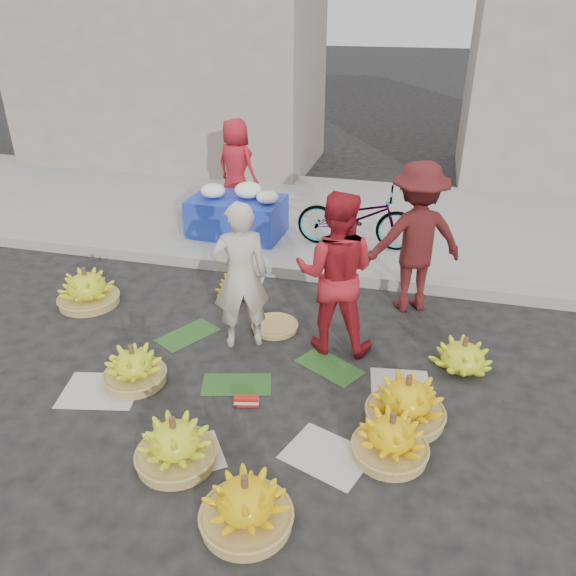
% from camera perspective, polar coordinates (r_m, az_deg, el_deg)
% --- Properties ---
extents(ground, '(80.00, 80.00, 0.00)m').
position_cam_1_polar(ground, '(5.53, -3.56, -8.71)').
color(ground, black).
rests_on(ground, ground).
extents(curb, '(40.00, 0.25, 0.15)m').
position_cam_1_polar(curb, '(7.32, 1.57, 1.69)').
color(curb, gray).
rests_on(curb, ground).
extents(sidewalk, '(40.00, 4.00, 0.12)m').
position_cam_1_polar(sidewalk, '(9.22, 4.50, 7.13)').
color(sidewalk, gray).
rests_on(sidewalk, ground).
extents(building_left, '(6.00, 3.00, 4.00)m').
position_cam_1_polar(building_left, '(12.72, -11.92, 21.31)').
color(building_left, gray).
rests_on(building_left, sidewalk).
extents(newspaper_scatter, '(3.20, 1.80, 0.00)m').
position_cam_1_polar(newspaper_scatter, '(4.95, -6.42, -13.97)').
color(newspaper_scatter, beige).
rests_on(newspaper_scatter, ground).
extents(banana_leaves, '(2.00, 1.00, 0.00)m').
position_cam_1_polar(banana_leaves, '(5.71, -3.92, -7.37)').
color(banana_leaves, '#1D4A18').
rests_on(banana_leaves, ground).
extents(banana_bunch_0, '(0.58, 0.58, 0.41)m').
position_cam_1_polar(banana_bunch_0, '(5.52, -15.40, -7.72)').
color(banana_bunch_0, '#9D7E42').
rests_on(banana_bunch_0, ground).
extents(banana_bunch_1, '(0.67, 0.67, 0.44)m').
position_cam_1_polar(banana_bunch_1, '(4.60, -11.41, -15.21)').
color(banana_bunch_1, '#9D7E42').
rests_on(banana_bunch_1, ground).
extents(banana_bunch_2, '(0.64, 0.64, 0.44)m').
position_cam_1_polar(banana_bunch_2, '(4.11, -4.32, -21.01)').
color(banana_bunch_2, '#9D7E42').
rests_on(banana_bunch_2, ground).
extents(banana_bunch_3, '(0.60, 0.60, 0.42)m').
position_cam_1_polar(banana_bunch_3, '(4.65, 10.41, -14.73)').
color(banana_bunch_3, '#9D7E42').
rests_on(banana_bunch_3, ground).
extents(banana_bunch_4, '(0.71, 0.71, 0.46)m').
position_cam_1_polar(banana_bunch_4, '(4.99, 11.96, -11.14)').
color(banana_bunch_4, '#9D7E42').
rests_on(banana_bunch_4, ground).
extents(banana_bunch_5, '(0.74, 0.74, 0.37)m').
position_cam_1_polar(banana_bunch_5, '(5.75, 17.36, -6.57)').
color(banana_bunch_5, '#A1C01B').
rests_on(banana_bunch_5, ground).
extents(banana_bunch_6, '(0.77, 0.77, 0.47)m').
position_cam_1_polar(banana_bunch_6, '(7.03, -19.75, -0.02)').
color(banana_bunch_6, '#9D7E42').
rests_on(banana_bunch_6, ground).
extents(banana_bunch_7, '(0.53, 0.53, 0.31)m').
position_cam_1_polar(banana_bunch_7, '(6.85, -5.24, 0.17)').
color(banana_bunch_7, yellow).
rests_on(banana_bunch_7, ground).
extents(basket_spare, '(0.63, 0.63, 0.06)m').
position_cam_1_polar(basket_spare, '(6.20, -1.35, -3.95)').
color(basket_spare, '#9D7E42').
rests_on(basket_spare, ground).
extents(incense_stack, '(0.23, 0.12, 0.09)m').
position_cam_1_polar(incense_stack, '(5.13, -4.24, -11.40)').
color(incense_stack, red).
rests_on(incense_stack, ground).
extents(vendor_cream, '(0.68, 0.58, 1.57)m').
position_cam_1_polar(vendor_cream, '(5.61, -4.84, 1.17)').
color(vendor_cream, beige).
rests_on(vendor_cream, ground).
extents(vendor_red, '(0.84, 0.66, 1.69)m').
position_cam_1_polar(vendor_red, '(5.54, 4.85, 1.48)').
color(vendor_red, red).
rests_on(vendor_red, ground).
extents(man_striped, '(1.29, 1.05, 1.74)m').
position_cam_1_polar(man_striped, '(6.43, 12.82, 4.93)').
color(man_striped, maroon).
rests_on(man_striped, ground).
extents(flower_table, '(1.37, 0.90, 0.77)m').
position_cam_1_polar(flower_table, '(8.30, -5.14, 7.51)').
color(flower_table, '#192DA4').
rests_on(flower_table, sidewalk).
extents(grey_bucket, '(0.30, 0.30, 0.34)m').
position_cam_1_polar(grey_bucket, '(8.55, -10.11, 6.74)').
color(grey_bucket, slate).
rests_on(grey_bucket, sidewalk).
extents(flower_vendor, '(0.85, 0.71, 1.49)m').
position_cam_1_polar(flower_vendor, '(9.14, -5.28, 12.22)').
color(flower_vendor, red).
rests_on(flower_vendor, sidewalk).
extents(bicycle, '(0.63, 1.68, 0.87)m').
position_cam_1_polar(bicycle, '(7.87, 7.03, 7.20)').
color(bicycle, gray).
rests_on(bicycle, sidewalk).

